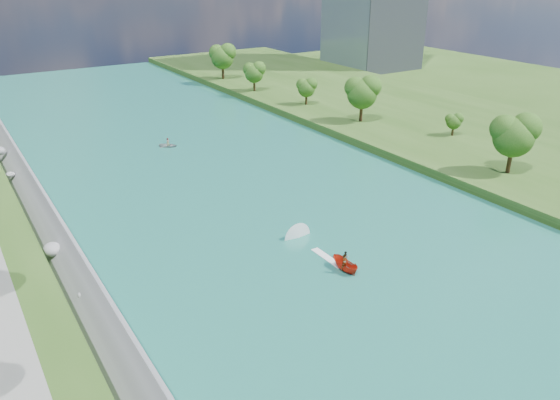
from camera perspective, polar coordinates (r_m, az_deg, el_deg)
ground at (r=56.95m, az=9.35°, el=-8.70°), size 260.00×260.00×0.00m
river_water at (r=71.02m, az=-1.28°, el=-1.43°), size 55.00×240.00×0.10m
berm_east at (r=103.60m, az=22.93°, el=5.29°), size 44.00×240.00×1.50m
riprap_bank at (r=61.62m, az=-21.94°, el=-5.64°), size 3.94×236.00×4.05m
trees_east at (r=101.57m, az=12.24°, el=9.52°), size 17.25×142.56×10.65m
motorboat at (r=59.91m, az=5.55°, el=-5.96°), size 3.60×18.62×2.12m
raft at (r=98.73m, az=-11.62°, el=5.69°), size 3.98×3.94×1.58m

